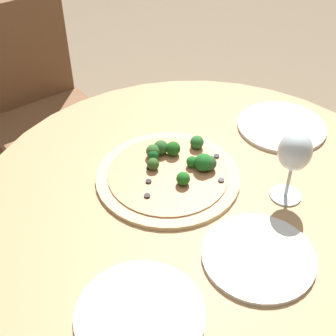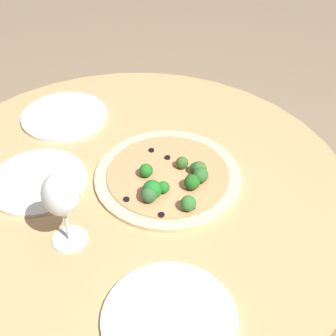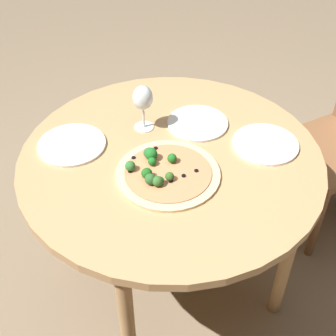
% 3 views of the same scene
% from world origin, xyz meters
% --- Properties ---
extents(dining_table, '(1.05, 1.05, 0.72)m').
position_xyz_m(dining_table, '(0.00, 0.00, 0.64)').
color(dining_table, tan).
rests_on(dining_table, ground_plane).
extents(chair, '(0.56, 0.56, 0.86)m').
position_xyz_m(chair, '(0.68, 0.62, 0.47)').
color(chair, brown).
rests_on(chair, ground_plane).
extents(pizza, '(0.34, 0.34, 0.06)m').
position_xyz_m(pizza, '(0.06, 0.08, 0.73)').
color(pizza, '#DBBC89').
rests_on(pizza, dining_table).
extents(wine_glass, '(0.07, 0.07, 0.17)m').
position_xyz_m(wine_glass, '(0.01, -0.19, 0.84)').
color(wine_glass, silver).
rests_on(wine_glass, dining_table).
extents(plate_near, '(0.23, 0.23, 0.01)m').
position_xyz_m(plate_near, '(-0.17, -0.12, 0.72)').
color(plate_near, silver).
rests_on(plate_near, dining_table).
extents(plate_far, '(0.24, 0.24, 0.01)m').
position_xyz_m(plate_far, '(0.28, -0.21, 0.72)').
color(plate_far, silver).
rests_on(plate_far, dining_table).
extents(plate_side, '(0.23, 0.23, 0.01)m').
position_xyz_m(plate_side, '(-0.32, 0.10, 0.72)').
color(plate_side, silver).
rests_on(plate_side, dining_table).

